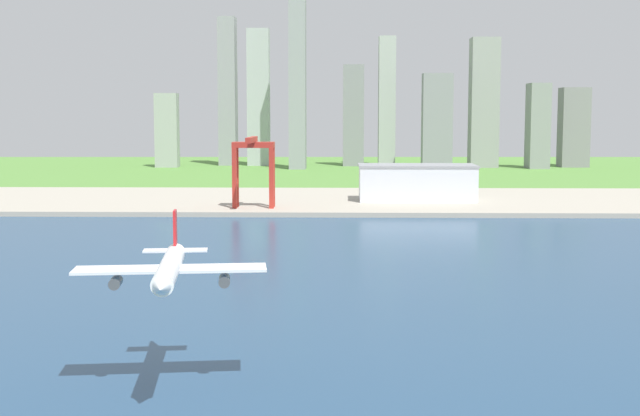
{
  "coord_description": "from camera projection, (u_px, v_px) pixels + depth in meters",
  "views": [
    {
      "loc": [
        9.27,
        12.39,
        49.03
      ],
      "look_at": [
        5.1,
        180.07,
        30.8
      ],
      "focal_mm": 48.35,
      "sensor_mm": 36.0,
      "label": 1
    }
  ],
  "objects": [
    {
      "name": "warehouse_main",
      "position": [
        417.0,
        182.0,
        468.41
      ],
      "size": [
        63.56,
        31.09,
        19.49
      ],
      "color": "silver",
      "rests_on": "industrial_pier"
    },
    {
      "name": "water_bay",
      "position": [
        307.0,
        297.0,
        231.72
      ],
      "size": [
        840.0,
        360.0,
        0.15
      ],
      "primitive_type": "cube",
      "color": "navy",
      "rests_on": "ground"
    },
    {
      "name": "airplane_landing",
      "position": [
        170.0,
        268.0,
        151.66
      ],
      "size": [
        34.74,
        37.09,
        12.18
      ],
      "color": "white"
    },
    {
      "name": "ground_plane",
      "position": [
        314.0,
        260.0,
        291.36
      ],
      "size": [
        2400.0,
        2400.0,
        0.0
      ],
      "primitive_type": "plane",
      "color": "#568B3B"
    },
    {
      "name": "distant_skyline",
      "position": [
        382.0,
        107.0,
        803.78
      ],
      "size": [
        404.11,
        77.89,
        154.98
      ],
      "color": "#9FA5A1",
      "rests_on": "ground"
    },
    {
      "name": "industrial_pier",
      "position": [
        325.0,
        201.0,
        480.05
      ],
      "size": [
        840.0,
        140.0,
        2.5
      ],
      "primitive_type": "cube",
      "color": "#AAA292",
      "rests_on": "ground"
    },
    {
      "name": "port_crane_red",
      "position": [
        253.0,
        158.0,
        428.6
      ],
      "size": [
        20.79,
        34.08,
        35.62
      ],
      "color": "#B72D23",
      "rests_on": "industrial_pier"
    }
  ]
}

